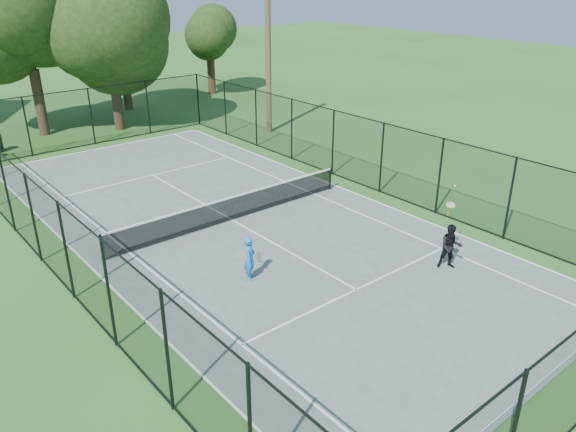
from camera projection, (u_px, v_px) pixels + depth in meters
ground at (233, 222)px, 20.96m from camera, size 120.00×120.00×0.00m
tennis_court at (233, 221)px, 20.94m from camera, size 11.00×24.00×0.06m
tennis_net at (232, 207)px, 20.72m from camera, size 10.08×0.08×0.95m
fence at (231, 184)px, 20.35m from camera, size 13.10×26.10×3.00m
tree_near_left at (28, 38)px, 29.70m from camera, size 6.55×6.55×8.54m
tree_near_mid at (109, 37)px, 30.78m from camera, size 6.44×6.44×8.42m
tree_near_right at (119, 25)px, 35.37m from camera, size 6.07×6.07×8.38m
tree_far_right at (210, 45)px, 40.74m from camera, size 4.29×4.29×5.67m
utility_pole at (268, 55)px, 30.62m from camera, size 1.40×0.30×8.50m
player_blue at (250, 258)px, 16.73m from camera, size 0.89×0.59×1.40m
player_black at (451, 246)px, 17.35m from camera, size 0.89×0.93×2.59m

